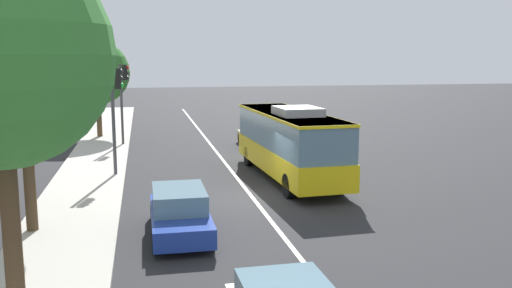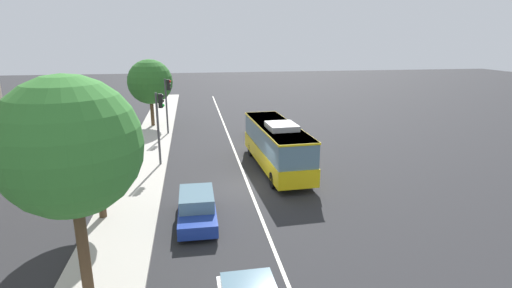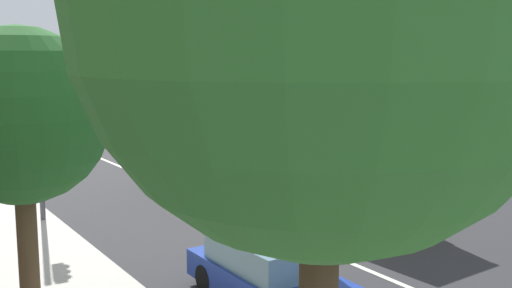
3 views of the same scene
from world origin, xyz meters
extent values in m
plane|color=#28282B|center=(0.00, 0.00, 0.00)|extent=(160.00, 160.00, 0.00)
cube|color=#B2ADA3|center=(0.00, 6.78, 0.07)|extent=(80.00, 3.23, 0.14)
cube|color=silver|center=(0.00, 0.00, 0.01)|extent=(76.00, 0.16, 0.01)
cube|color=yellow|center=(3.11, -2.37, 0.98)|extent=(10.11, 3.00, 1.10)
cube|color=slate|center=(3.11, -2.37, 2.31)|extent=(9.91, 2.91, 1.58)
cube|color=yellow|center=(3.11, -2.37, 3.04)|extent=(10.01, 2.97, 0.12)
cube|color=#B2B2B2|center=(1.91, -2.43, 3.28)|extent=(2.29, 1.91, 0.36)
cylinder|color=black|center=(6.45, -1.10, 0.50)|extent=(1.01, 0.35, 1.00)
cylinder|color=black|center=(6.56, -3.30, 0.50)|extent=(1.01, 0.35, 1.00)
cylinder|color=black|center=(-0.34, -1.45, 0.50)|extent=(1.01, 0.35, 1.00)
cylinder|color=black|center=(-0.23, -3.64, 0.50)|extent=(1.01, 0.35, 1.00)
cube|color=#1E3899|center=(-4.16, 3.19, 0.52)|extent=(4.50, 1.81, 0.60)
cube|color=slate|center=(-3.91, 3.19, 1.14)|extent=(2.52, 1.66, 0.64)
cylinder|color=black|center=(-5.66, 2.40, 0.32)|extent=(0.64, 0.22, 0.64)
cylinder|color=black|center=(-5.66, 4.00, 0.32)|extent=(0.64, 0.22, 0.64)
cylinder|color=black|center=(-2.66, 2.39, 0.32)|extent=(0.64, 0.22, 0.64)
cylinder|color=black|center=(-2.66, 3.99, 0.32)|extent=(0.64, 0.22, 0.64)
cube|color=#C6B793|center=(12.20, -2.78, 0.52)|extent=(4.52, 1.85, 0.60)
cube|color=slate|center=(11.95, -2.78, 1.14)|extent=(2.54, 1.68, 0.64)
cylinder|color=black|center=(13.69, -1.96, 0.32)|extent=(0.64, 0.23, 0.64)
cylinder|color=black|center=(13.70, -3.56, 0.32)|extent=(0.64, 0.23, 0.64)
cylinder|color=black|center=(10.69, -1.99, 0.32)|extent=(0.64, 0.23, 0.64)
cylinder|color=black|center=(10.71, -3.59, 0.32)|extent=(0.64, 0.23, 0.64)
cylinder|color=#47474C|center=(5.05, 5.60, 2.60)|extent=(0.16, 0.16, 5.20)
cube|color=black|center=(5.04, 5.32, 4.65)|extent=(0.34, 0.30, 0.96)
sphere|color=#2D2D2D|center=(5.03, 5.17, 4.97)|extent=(0.22, 0.22, 0.22)
sphere|color=#2D2D2D|center=(5.03, 5.17, 4.65)|extent=(0.22, 0.22, 0.22)
sphere|color=#1ED838|center=(5.03, 5.17, 4.33)|extent=(0.22, 0.22, 0.22)
cylinder|color=#47474C|center=(14.28, 5.54, 2.60)|extent=(0.16, 0.16, 5.20)
cube|color=black|center=(14.26, 5.26, 4.65)|extent=(0.34, 0.31, 0.96)
sphere|color=red|center=(14.24, 5.11, 4.97)|extent=(0.22, 0.22, 0.22)
sphere|color=#2D2D2D|center=(14.24, 5.11, 4.65)|extent=(0.22, 0.22, 0.22)
sphere|color=#2D2D2D|center=(14.24, 5.11, 4.33)|extent=(0.22, 0.22, 0.22)
cylinder|color=#4C3823|center=(18.02, 7.22, 1.45)|extent=(0.36, 0.36, 2.90)
sphere|color=#2D6B28|center=(18.02, 7.22, 4.56)|extent=(4.41, 4.41, 4.41)
cylinder|color=#4C3823|center=(-10.06, 6.86, 2.04)|extent=(0.36, 0.36, 4.08)
cylinder|color=#4C3823|center=(-3.09, 7.85, 1.54)|extent=(0.36, 0.36, 3.07)
sphere|color=#235B23|center=(-3.09, 7.85, 4.24)|extent=(3.12, 3.12, 3.12)
camera|label=1|loc=(-21.18, 4.26, 5.69)|focal=38.41mm
camera|label=2|loc=(-21.96, 3.21, 8.84)|focal=27.32mm
camera|label=3|loc=(-14.09, 10.20, 5.28)|focal=42.47mm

